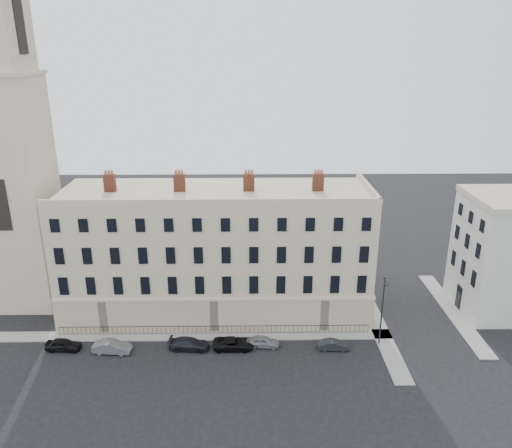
{
  "coord_description": "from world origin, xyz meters",
  "views": [
    {
      "loc": [
        -1.93,
        -43.73,
        30.92
      ],
      "look_at": [
        -1.2,
        10.0,
        11.62
      ],
      "focal_mm": 35.0,
      "sensor_mm": 36.0,
      "label": 1
    }
  ],
  "objects_px": {
    "car_d": "(234,343)",
    "car_e": "(263,341)",
    "car_a": "(63,345)",
    "streetlamp": "(382,308)",
    "car_c": "(189,344)",
    "car_f": "(334,345)",
    "car_b": "(112,347)"
  },
  "relations": [
    {
      "from": "car_c",
      "to": "car_f",
      "type": "distance_m",
      "value": 15.55
    },
    {
      "from": "car_b",
      "to": "car_f",
      "type": "xyz_separation_m",
      "value": [
        23.7,
        0.24,
        -0.12
      ]
    },
    {
      "from": "car_a",
      "to": "car_f",
      "type": "bearing_deg",
      "value": -87.18
    },
    {
      "from": "car_a",
      "to": "car_d",
      "type": "distance_m",
      "value": 18.28
    },
    {
      "from": "car_a",
      "to": "car_c",
      "type": "xyz_separation_m",
      "value": [
        13.52,
        -0.03,
        -0.01
      ]
    },
    {
      "from": "car_a",
      "to": "car_c",
      "type": "distance_m",
      "value": 13.52
    },
    {
      "from": "car_a",
      "to": "streetlamp",
      "type": "xyz_separation_m",
      "value": [
        34.19,
        0.5,
        3.87
      ]
    },
    {
      "from": "car_a",
      "to": "streetlamp",
      "type": "height_order",
      "value": "streetlamp"
    },
    {
      "from": "car_c",
      "to": "car_d",
      "type": "xyz_separation_m",
      "value": [
        4.76,
        0.05,
        -0.01
      ]
    },
    {
      "from": "car_c",
      "to": "car_f",
      "type": "height_order",
      "value": "car_c"
    },
    {
      "from": "streetlamp",
      "to": "car_d",
      "type": "bearing_deg",
      "value": 172.36
    },
    {
      "from": "car_d",
      "to": "car_e",
      "type": "distance_m",
      "value": 3.21
    },
    {
      "from": "car_f",
      "to": "car_d",
      "type": "bearing_deg",
      "value": 89.51
    },
    {
      "from": "car_b",
      "to": "car_f",
      "type": "bearing_deg",
      "value": -84.77
    },
    {
      "from": "car_a",
      "to": "car_c",
      "type": "height_order",
      "value": "car_a"
    },
    {
      "from": "car_a",
      "to": "streetlamp",
      "type": "bearing_deg",
      "value": -85.73
    },
    {
      "from": "streetlamp",
      "to": "car_c",
      "type": "bearing_deg",
      "value": 172.1
    },
    {
      "from": "car_d",
      "to": "car_f",
      "type": "relative_size",
      "value": 1.33
    },
    {
      "from": "car_b",
      "to": "streetlamp",
      "type": "height_order",
      "value": "streetlamp"
    },
    {
      "from": "car_d",
      "to": "streetlamp",
      "type": "distance_m",
      "value": 16.38
    },
    {
      "from": "car_b",
      "to": "car_e",
      "type": "distance_m",
      "value": 16.14
    },
    {
      "from": "car_e",
      "to": "car_c",
      "type": "bearing_deg",
      "value": 98.71
    },
    {
      "from": "car_b",
      "to": "car_e",
      "type": "height_order",
      "value": "car_b"
    },
    {
      "from": "car_a",
      "to": "car_c",
      "type": "bearing_deg",
      "value": -86.69
    },
    {
      "from": "car_b",
      "to": "streetlamp",
      "type": "xyz_separation_m",
      "value": [
        28.82,
        1.05,
        3.84
      ]
    },
    {
      "from": "car_e",
      "to": "car_a",
      "type": "bearing_deg",
      "value": 96.83
    },
    {
      "from": "car_d",
      "to": "car_f",
      "type": "distance_m",
      "value": 10.79
    },
    {
      "from": "car_b",
      "to": "car_c",
      "type": "relative_size",
      "value": 0.93
    },
    {
      "from": "car_d",
      "to": "car_e",
      "type": "relative_size",
      "value": 1.25
    },
    {
      "from": "car_a",
      "to": "car_d",
      "type": "height_order",
      "value": "car_a"
    },
    {
      "from": "car_a",
      "to": "car_c",
      "type": "relative_size",
      "value": 0.86
    },
    {
      "from": "car_f",
      "to": "streetlamp",
      "type": "xyz_separation_m",
      "value": [
        5.12,
        0.81,
        3.96
      ]
    }
  ]
}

